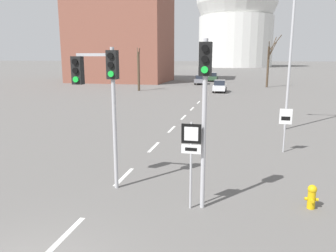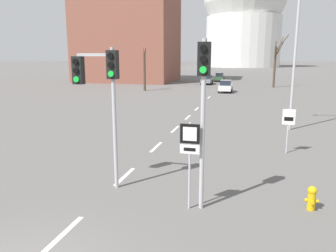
# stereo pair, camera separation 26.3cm
# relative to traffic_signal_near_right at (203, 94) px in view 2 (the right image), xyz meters

# --- Properties ---
(lane_stripe_0) EXTENTS (0.16, 2.00, 0.01)m
(lane_stripe_0) POSITION_rel_traffic_signal_near_right_xyz_m (-3.36, -2.48, -3.61)
(lane_stripe_0) COLOR silver
(lane_stripe_0) RESTS_ON ground_plane
(lane_stripe_1) EXTENTS (0.16, 2.00, 0.01)m
(lane_stripe_1) POSITION_rel_traffic_signal_near_right_xyz_m (-3.36, 2.02, -3.61)
(lane_stripe_1) COLOR silver
(lane_stripe_1) RESTS_ON ground_plane
(lane_stripe_2) EXTENTS (0.16, 2.00, 0.01)m
(lane_stripe_2) POSITION_rel_traffic_signal_near_right_xyz_m (-3.36, 6.52, -3.61)
(lane_stripe_2) COLOR silver
(lane_stripe_2) RESTS_ON ground_plane
(lane_stripe_3) EXTENTS (0.16, 2.00, 0.01)m
(lane_stripe_3) POSITION_rel_traffic_signal_near_right_xyz_m (-3.36, 11.02, -3.61)
(lane_stripe_3) COLOR silver
(lane_stripe_3) RESTS_ON ground_plane
(lane_stripe_4) EXTENTS (0.16, 2.00, 0.01)m
(lane_stripe_4) POSITION_rel_traffic_signal_near_right_xyz_m (-3.36, 15.52, -3.61)
(lane_stripe_4) COLOR silver
(lane_stripe_4) RESTS_ON ground_plane
(lane_stripe_5) EXTENTS (0.16, 2.00, 0.01)m
(lane_stripe_5) POSITION_rel_traffic_signal_near_right_xyz_m (-3.36, 20.02, -3.61)
(lane_stripe_5) COLOR silver
(lane_stripe_5) RESTS_ON ground_plane
(lane_stripe_6) EXTENTS (0.16, 2.00, 0.01)m
(lane_stripe_6) POSITION_rel_traffic_signal_near_right_xyz_m (-3.36, 24.52, -3.61)
(lane_stripe_6) COLOR silver
(lane_stripe_6) RESTS_ON ground_plane
(lane_stripe_7) EXTENTS (0.16, 2.00, 0.01)m
(lane_stripe_7) POSITION_rel_traffic_signal_near_right_xyz_m (-3.36, 29.02, -3.61)
(lane_stripe_7) COLOR silver
(lane_stripe_7) RESTS_ON ground_plane
(traffic_signal_near_right) EXTENTS (0.36, 0.34, 5.18)m
(traffic_signal_near_right) POSITION_rel_traffic_signal_near_right_xyz_m (0.00, 0.00, 0.00)
(traffic_signal_near_right) COLOR #B2B2B7
(traffic_signal_near_right) RESTS_ON ground_plane
(traffic_signal_centre_tall) EXTENTS (1.66, 0.34, 4.99)m
(traffic_signal_centre_tall) POSITION_rel_traffic_signal_near_right_xyz_m (-3.68, 0.90, 0.16)
(traffic_signal_centre_tall) COLOR #B2B2B7
(traffic_signal_centre_tall) RESTS_ON ground_plane
(route_sign_post) EXTENTS (0.60, 0.08, 2.76)m
(route_sign_post) POSITION_rel_traffic_signal_near_right_xyz_m (-0.36, -0.14, -1.72)
(route_sign_post) COLOR #B2B2B7
(route_sign_post) RESTS_ON ground_plane
(speed_limit_sign) EXTENTS (0.60, 0.08, 2.25)m
(speed_limit_sign) POSITION_rel_traffic_signal_near_right_xyz_m (3.21, 7.03, -2.09)
(speed_limit_sign) COLOR #B2B2B7
(speed_limit_sign) RESTS_ON ground_plane
(fire_hydrant) EXTENTS (0.40, 0.34, 0.78)m
(fire_hydrant) POSITION_rel_traffic_signal_near_right_xyz_m (3.34, 0.69, -3.19)
(fire_hydrant) COLOR gold
(fire_hydrant) RESTS_ON ground_plane
(street_lamp_right) EXTENTS (2.54, 0.36, 9.68)m
(street_lamp_right) POSITION_rel_traffic_signal_near_right_xyz_m (3.52, 12.69, 2.25)
(street_lamp_right) COLOR #B2B2B7
(street_lamp_right) RESTS_ON ground_plane
(sedan_near_left) EXTENTS (1.72, 4.03, 1.65)m
(sedan_near_left) POSITION_rel_traffic_signal_near_right_xyz_m (-1.91, 35.40, -2.79)
(sedan_near_left) COLOR silver
(sedan_near_left) RESTS_ON ground_plane
(sedan_near_right) EXTENTS (1.82, 4.46, 1.60)m
(sedan_near_right) POSITION_rel_traffic_signal_near_right_xyz_m (-6.09, 48.02, -2.78)
(sedan_near_right) COLOR slate
(sedan_near_right) RESTS_ON ground_plane
(sedan_mid_centre) EXTENTS (1.73, 4.31, 1.73)m
(sedan_mid_centre) POSITION_rel_traffic_signal_near_right_xyz_m (-4.61, 55.87, -2.76)
(sedan_mid_centre) COLOR #2D4C33
(sedan_mid_centre) RESTS_ON ground_plane
(bare_tree_left_near) EXTENTS (1.49, 3.04, 6.04)m
(bare_tree_left_near) POSITION_rel_traffic_signal_near_right_xyz_m (-13.25, 34.88, -0.64)
(bare_tree_left_near) COLOR #473828
(bare_tree_left_near) RESTS_ON ground_plane
(bare_tree_right_near) EXTENTS (1.97, 3.12, 8.04)m
(bare_tree_right_near) POSITION_rel_traffic_signal_near_right_xyz_m (4.94, 44.60, 0.11)
(bare_tree_right_near) COLOR #473828
(bare_tree_right_near) RESTS_ON ground_plane
(capitol_dome) EXTENTS (39.67, 39.67, 56.03)m
(capitol_dome) POSITION_rel_traffic_signal_near_right_xyz_m (-3.36, 159.37, 23.68)
(capitol_dome) COLOR silver
(capitol_dome) RESTS_ON ground_plane
(apartment_block_left) EXTENTS (18.00, 14.00, 24.05)m
(apartment_block_left) POSITION_rel_traffic_signal_near_right_xyz_m (-22.17, 52.11, 8.42)
(apartment_block_left) COLOR brown
(apartment_block_left) RESTS_ON ground_plane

